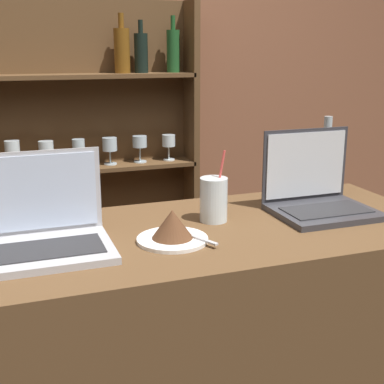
% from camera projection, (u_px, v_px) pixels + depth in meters
% --- Properties ---
extents(back_wall, '(7.00, 0.06, 2.70)m').
position_uv_depth(back_wall, '(79.00, 85.00, 2.59)').
color(back_wall, brown).
rests_on(back_wall, ground_plane).
extents(back_shelf, '(1.17, 0.18, 1.75)m').
position_uv_depth(back_shelf, '(82.00, 175.00, 2.62)').
color(back_shelf, brown).
rests_on(back_shelf, ground_plane).
extents(laptop_near, '(0.33, 0.25, 0.23)m').
position_uv_depth(laptop_near, '(42.00, 230.00, 1.31)').
color(laptop_near, '#ADADB2').
rests_on(laptop_near, bar_counter).
extents(laptop_far, '(0.29, 0.24, 0.24)m').
position_uv_depth(laptop_far, '(317.00, 194.00, 1.62)').
color(laptop_far, '#333338').
rests_on(laptop_far, bar_counter).
extents(cake_plate, '(0.18, 0.19, 0.08)m').
position_uv_depth(cake_plate, '(172.00, 228.00, 1.37)').
color(cake_plate, white).
rests_on(cake_plate, bar_counter).
extents(water_glass, '(0.08, 0.08, 0.20)m').
position_uv_depth(water_glass, '(214.00, 199.00, 1.52)').
color(water_glass, silver).
rests_on(water_glass, bar_counter).
extents(wine_bottle_clear, '(0.08, 0.08, 0.26)m').
position_uv_depth(wine_bottle_clear, '(325.00, 165.00, 1.80)').
color(wine_bottle_clear, '#B2C1C6').
rests_on(wine_bottle_clear, bar_counter).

